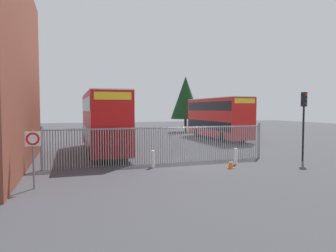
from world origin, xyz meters
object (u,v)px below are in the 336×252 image
object	(u,v)px
bollard_center_front	(236,156)
traffic_cone_by_gate	(231,163)
double_decker_bus_near_gate	(103,120)
speed_limit_sign_post	(33,146)
bollard_near_left	(153,159)
traffic_light_kerbside	(304,113)
double_decker_bus_behind_fence_left	(217,117)

from	to	relation	value
bollard_center_front	traffic_cone_by_gate	bearing A→B (deg)	-131.99
double_decker_bus_near_gate	speed_limit_sign_post	world-z (taller)	double_decker_bus_near_gate
bollard_center_front	speed_limit_sign_post	bearing A→B (deg)	-167.69
bollard_near_left	traffic_cone_by_gate	xyz separation A→B (m)	(4.00, -1.52, -0.19)
traffic_cone_by_gate	traffic_light_kerbside	xyz separation A→B (m)	(5.55, 0.79, 2.70)
double_decker_bus_near_gate	speed_limit_sign_post	size ratio (longest dim) A/B	4.50
traffic_light_kerbside	traffic_cone_by_gate	bearing A→B (deg)	-171.88
speed_limit_sign_post	double_decker_bus_near_gate	bearing A→B (deg)	68.53
bollard_near_left	traffic_light_kerbside	xyz separation A→B (m)	(9.56, -0.73, 2.51)
traffic_cone_by_gate	traffic_light_kerbside	world-z (taller)	traffic_light_kerbside
double_decker_bus_behind_fence_left	bollard_center_front	world-z (taller)	double_decker_bus_behind_fence_left
double_decker_bus_near_gate	double_decker_bus_behind_fence_left	bearing A→B (deg)	27.59
double_decker_bus_near_gate	bollard_near_left	size ratio (longest dim) A/B	11.38
bollard_near_left	traffic_light_kerbside	bearing A→B (deg)	-4.36
bollard_center_front	traffic_cone_by_gate	xyz separation A→B (m)	(-0.87, -0.96, -0.19)
double_decker_bus_behind_fence_left	traffic_cone_by_gate	size ratio (longest dim) A/B	18.32
double_decker_bus_behind_fence_left	bollard_center_front	bearing A→B (deg)	-113.12
speed_limit_sign_post	traffic_light_kerbside	size ratio (longest dim) A/B	0.56
traffic_cone_by_gate	traffic_light_kerbside	size ratio (longest dim) A/B	0.14
bollard_near_left	bollard_center_front	size ratio (longest dim) A/B	1.00
bollard_near_left	traffic_light_kerbside	world-z (taller)	traffic_light_kerbside
bollard_near_left	speed_limit_sign_post	world-z (taller)	speed_limit_sign_post
double_decker_bus_near_gate	bollard_center_front	distance (m)	10.21
double_decker_bus_near_gate	bollard_near_left	world-z (taller)	double_decker_bus_near_gate
traffic_cone_by_gate	speed_limit_sign_post	xyz separation A→B (m)	(-9.77, -1.36, 1.49)
bollard_near_left	traffic_light_kerbside	size ratio (longest dim) A/B	0.22
double_decker_bus_behind_fence_left	traffic_light_kerbside	distance (m)	14.27
bollard_center_front	speed_limit_sign_post	size ratio (longest dim) A/B	0.40
double_decker_bus_near_gate	double_decker_bus_behind_fence_left	size ratio (longest dim) A/B	1.00
bollard_center_front	speed_limit_sign_post	world-z (taller)	speed_limit_sign_post
double_decker_bus_behind_fence_left	traffic_cone_by_gate	xyz separation A→B (m)	(-6.86, -14.99, -2.13)
double_decker_bus_behind_fence_left	double_decker_bus_near_gate	bearing A→B (deg)	-152.41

